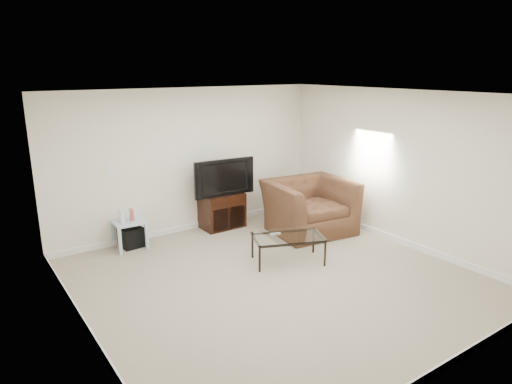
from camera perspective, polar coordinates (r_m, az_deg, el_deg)
floor at (r=6.41m, az=2.49°, el=-10.84°), size 5.00×5.00×0.00m
ceiling at (r=5.76m, az=2.78°, el=12.10°), size 5.00×5.00×0.00m
wall_back at (r=8.04m, az=-8.26°, el=3.89°), size 5.00×0.02×2.50m
wall_left at (r=4.93m, az=-21.25°, el=-4.37°), size 0.02×5.00×2.50m
wall_right at (r=7.70m, az=17.62°, el=2.82°), size 0.02×5.00×2.50m
plate_back at (r=7.52m, az=-17.78°, el=2.52°), size 0.12×0.02×0.12m
plate_right_switch at (r=8.73m, az=9.29°, el=4.76°), size 0.02×0.09×0.13m
plate_right_outlet at (r=8.75m, az=10.38°, el=-1.68°), size 0.02×0.08×0.12m
tv_stand at (r=8.31m, az=-4.34°, el=-2.30°), size 0.76×0.53×0.63m
dvd_player at (r=8.21m, az=-4.22°, el=-0.98°), size 0.44×0.31×0.06m
television at (r=8.11m, az=-4.32°, el=1.97°), size 1.07×0.28×0.65m
side_table at (r=7.66m, az=-15.54°, el=-5.05°), size 0.50×0.50×0.46m
subwoofer at (r=7.71m, az=-15.35°, el=-5.44°), size 0.36×0.36×0.33m
game_console at (r=7.51m, az=-16.52°, el=-2.84°), size 0.05×0.15×0.21m
game_case at (r=7.55m, az=-15.26°, el=-2.74°), size 0.07×0.14×0.18m
recliner at (r=8.03m, az=6.72°, el=-0.73°), size 1.51×1.08×1.23m
coffee_table at (r=6.87m, az=4.01°, el=-7.11°), size 1.20×0.96×0.41m
remote at (r=6.84m, az=2.43°, el=-5.22°), size 0.17×0.09×0.02m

